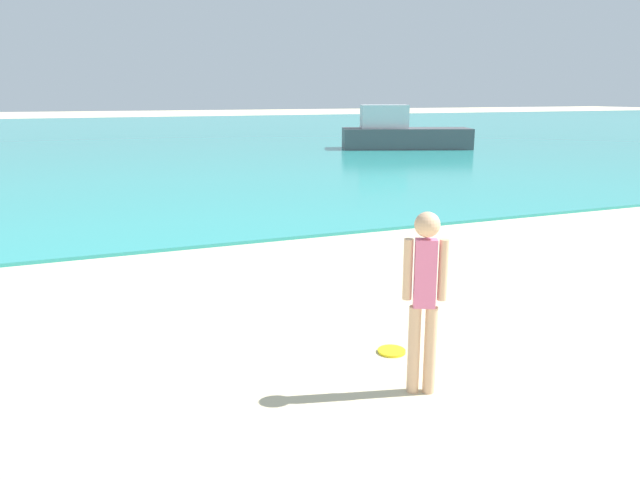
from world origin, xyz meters
The scene contains 4 objects.
water centered at (0.00, 41.69, 0.03)m, with size 160.00×60.00×0.06m, color teal.
person_standing centered at (0.03, 6.05, 0.90)m, with size 0.33×0.21×1.58m.
frisbee centered at (0.19, 6.86, 0.01)m, with size 0.28×0.28×0.03m, color yellow.
boat_near centered at (11.44, 26.33, 0.74)m, with size 6.06×3.75×1.96m.
Camera 1 is at (-2.57, 2.01, 2.49)m, focal length 33.79 mm.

